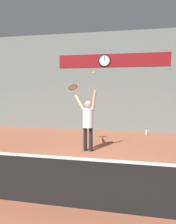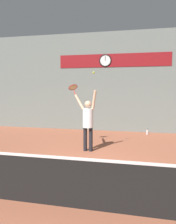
% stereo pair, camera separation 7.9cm
% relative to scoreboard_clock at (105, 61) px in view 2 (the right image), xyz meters
% --- Properties ---
extents(ground_plane, '(18.00, 18.00, 0.00)m').
position_rel_scoreboard_clock_xyz_m(ground_plane, '(0.39, -5.75, -3.58)').
color(ground_plane, '#9E563D').
extents(back_wall, '(18.00, 0.10, 5.00)m').
position_rel_scoreboard_clock_xyz_m(back_wall, '(0.39, 0.08, -1.08)').
color(back_wall, slate).
rests_on(back_wall, ground_plane).
extents(sponsor_banner, '(5.55, 0.02, 0.65)m').
position_rel_scoreboard_clock_xyz_m(sponsor_banner, '(0.39, 0.02, -0.00)').
color(sponsor_banner, maroon).
extents(scoreboard_clock, '(0.62, 0.06, 0.62)m').
position_rel_scoreboard_clock_xyz_m(scoreboard_clock, '(0.00, 0.00, 0.00)').
color(scoreboard_clock, white).
extents(court_net, '(9.05, 0.07, 1.06)m').
position_rel_scoreboard_clock_xyz_m(court_net, '(0.39, -7.46, -3.08)').
color(court_net, '#333333').
rests_on(court_net, ground_plane).
extents(tennis_player, '(0.91, 0.53, 2.12)m').
position_rel_scoreboard_clock_xyz_m(tennis_player, '(-0.04, -3.82, -2.48)').
color(tennis_player, black).
rests_on(tennis_player, ground_plane).
extents(tennis_racket, '(0.44, 0.43, 0.40)m').
position_rel_scoreboard_clock_xyz_m(tennis_racket, '(-0.69, -3.37, -1.37)').
color(tennis_racket, red).
extents(tennis_ball, '(0.07, 0.07, 0.07)m').
position_rel_scoreboard_clock_xyz_m(tennis_ball, '(0.19, -3.97, -0.88)').
color(tennis_ball, '#CCDB2D').
extents(water_bottle, '(0.08, 0.08, 0.28)m').
position_rel_scoreboard_clock_xyz_m(water_bottle, '(2.11, -0.53, -3.45)').
color(water_bottle, silver).
rests_on(water_bottle, ground_plane).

